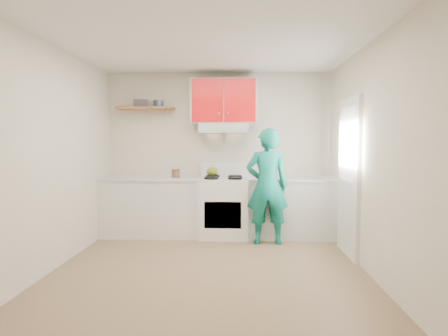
{
  "coord_description": "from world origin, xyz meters",
  "views": [
    {
      "loc": [
        0.36,
        -4.25,
        1.49
      ],
      "look_at": [
        0.15,
        0.55,
        1.15
      ],
      "focal_mm": 30.23,
      "sensor_mm": 36.0,
      "label": 1
    }
  ],
  "objects_px": {
    "person": "(267,186)",
    "kettle": "(212,171)",
    "stove": "(224,207)",
    "crock": "(176,174)",
    "tin": "(158,104)"
  },
  "relations": [
    {
      "from": "person",
      "to": "kettle",
      "type": "bearing_deg",
      "value": -40.22
    },
    {
      "from": "stove",
      "to": "crock",
      "type": "distance_m",
      "value": 0.92
    },
    {
      "from": "kettle",
      "to": "crock",
      "type": "relative_size",
      "value": 1.28
    },
    {
      "from": "tin",
      "to": "person",
      "type": "height_order",
      "value": "tin"
    },
    {
      "from": "tin",
      "to": "kettle",
      "type": "bearing_deg",
      "value": 7.2
    },
    {
      "from": "tin",
      "to": "crock",
      "type": "xyz_separation_m",
      "value": [
        0.28,
        -0.09,
        -1.11
      ]
    },
    {
      "from": "stove",
      "to": "person",
      "type": "height_order",
      "value": "person"
    },
    {
      "from": "crock",
      "to": "tin",
      "type": "bearing_deg",
      "value": 161.5
    },
    {
      "from": "stove",
      "to": "crock",
      "type": "height_order",
      "value": "crock"
    },
    {
      "from": "tin",
      "to": "stove",
      "type": "bearing_deg",
      "value": -8.59
    },
    {
      "from": "kettle",
      "to": "crock",
      "type": "bearing_deg",
      "value": -155.26
    },
    {
      "from": "person",
      "to": "tin",
      "type": "bearing_deg",
      "value": -20.48
    },
    {
      "from": "kettle",
      "to": "tin",
      "type": "bearing_deg",
      "value": -167.58
    },
    {
      "from": "stove",
      "to": "kettle",
      "type": "relative_size",
      "value": 4.69
    },
    {
      "from": "tin",
      "to": "crock",
      "type": "height_order",
      "value": "tin"
    }
  ]
}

